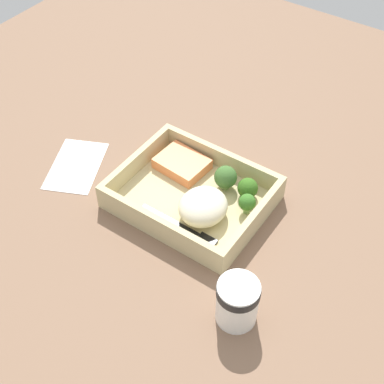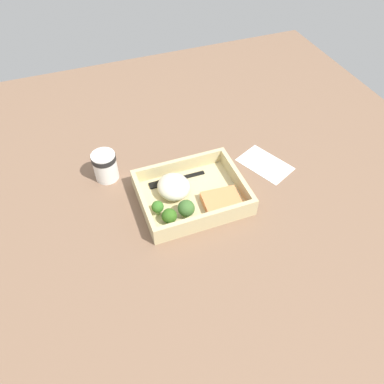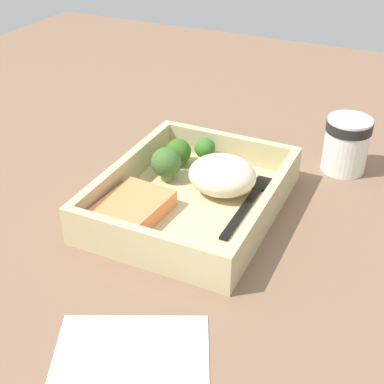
# 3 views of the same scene
# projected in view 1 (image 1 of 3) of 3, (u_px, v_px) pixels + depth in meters

# --- Properties ---
(ground_plane) EXTENTS (1.60, 1.60, 0.02)m
(ground_plane) POSITION_uv_depth(u_px,v_px,m) (192.00, 205.00, 1.01)
(ground_plane) COLOR brown
(takeout_tray) EXTENTS (0.27, 0.22, 0.01)m
(takeout_tray) POSITION_uv_depth(u_px,v_px,m) (192.00, 200.00, 1.00)
(takeout_tray) COLOR #C6B683
(takeout_tray) RESTS_ON ground_plane
(tray_rim) EXTENTS (0.27, 0.22, 0.04)m
(tray_rim) POSITION_uv_depth(u_px,v_px,m) (192.00, 190.00, 0.98)
(tray_rim) COLOR #C6B683
(tray_rim) RESTS_ON takeout_tray
(salmon_fillet) EXTENTS (0.10, 0.08, 0.02)m
(salmon_fillet) POSITION_uv_depth(u_px,v_px,m) (182.00, 164.00, 1.04)
(salmon_fillet) COLOR #F1864E
(salmon_fillet) RESTS_ON takeout_tray
(mashed_potatoes) EXTENTS (0.09, 0.09, 0.05)m
(mashed_potatoes) POSITION_uv_depth(u_px,v_px,m) (203.00, 207.00, 0.95)
(mashed_potatoes) COLOR beige
(mashed_potatoes) RESTS_ON takeout_tray
(broccoli_floret_1) EXTENTS (0.04, 0.04, 0.05)m
(broccoli_floret_1) POSITION_uv_depth(u_px,v_px,m) (226.00, 177.00, 1.00)
(broccoli_floret_1) COLOR #769852
(broccoli_floret_1) RESTS_ON takeout_tray
(broccoli_floret_2) EXTENTS (0.04, 0.04, 0.04)m
(broccoli_floret_2) POSITION_uv_depth(u_px,v_px,m) (248.00, 188.00, 0.98)
(broccoli_floret_2) COLOR #89AC5D
(broccoli_floret_2) RESTS_ON takeout_tray
(broccoli_floret_3) EXTENTS (0.03, 0.03, 0.04)m
(broccoli_floret_3) POSITION_uv_depth(u_px,v_px,m) (247.00, 203.00, 0.95)
(broccoli_floret_3) COLOR #7CA459
(broccoli_floret_3) RESTS_ON takeout_tray
(fork) EXTENTS (0.16, 0.02, 0.00)m
(fork) POSITION_uv_depth(u_px,v_px,m) (183.00, 228.00, 0.94)
(fork) COLOR black
(fork) RESTS_ON takeout_tray
(paper_cup) EXTENTS (0.07, 0.07, 0.08)m
(paper_cup) POSITION_uv_depth(u_px,v_px,m) (237.00, 300.00, 0.81)
(paper_cup) COLOR white
(paper_cup) RESTS_ON ground_plane
(receipt_slip) EXTENTS (0.15, 0.17, 0.00)m
(receipt_slip) POSITION_uv_depth(u_px,v_px,m) (76.00, 165.00, 1.07)
(receipt_slip) COLOR white
(receipt_slip) RESTS_ON ground_plane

